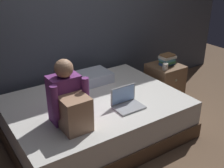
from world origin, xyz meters
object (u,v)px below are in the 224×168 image
object	(u,v)px
bed	(95,117)
nightstand	(164,83)
pillow	(89,78)
mug	(165,67)
person_sitting	(69,101)
book_stack	(167,60)
laptop	(127,102)

from	to	relation	value
bed	nightstand	world-z (taller)	nightstand
bed	pillow	world-z (taller)	pillow
bed	mug	distance (m)	1.23
nightstand	pillow	world-z (taller)	pillow
nightstand	person_sitting	xyz separation A→B (m)	(-1.75, -0.49, 0.45)
bed	book_stack	bearing A→B (deg)	8.63
person_sitting	pillow	bearing A→B (deg)	49.36
bed	book_stack	xyz separation A→B (m)	(1.31, 0.20, 0.40)
person_sitting	book_stack	xyz separation A→B (m)	(1.77, 0.49, -0.09)
bed	nightstand	distance (m)	1.32
laptop	book_stack	distance (m)	1.23
bed	person_sitting	xyz separation A→B (m)	(-0.45, -0.29, 0.49)
nightstand	pillow	bearing A→B (deg)	167.58
laptop	nightstand	bearing A→B (deg)	26.08
laptop	mug	bearing A→B (deg)	23.31
nightstand	bed	bearing A→B (deg)	-171.11
nightstand	book_stack	world-z (taller)	book_stack
person_sitting	book_stack	distance (m)	1.84
laptop	mug	xyz separation A→B (m)	(0.96, 0.42, 0.07)
nightstand	person_sitting	size ratio (longest dim) A/B	0.84
pillow	bed	bearing A→B (deg)	-111.76
laptop	book_stack	xyz separation A→B (m)	(1.11, 0.53, 0.11)
person_sitting	mug	world-z (taller)	person_sitting
person_sitting	pillow	distance (m)	0.99
nightstand	book_stack	xyz separation A→B (m)	(0.01, -0.00, 0.36)
book_stack	laptop	bearing A→B (deg)	-154.38
person_sitting	mug	distance (m)	1.67
person_sitting	mug	xyz separation A→B (m)	(1.62, 0.37, -0.13)
bed	laptop	world-z (taller)	laptop
nightstand	pillow	size ratio (longest dim) A/B	0.98
bed	pillow	xyz separation A→B (m)	(0.18, 0.45, 0.30)
book_stack	mug	size ratio (longest dim) A/B	2.40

